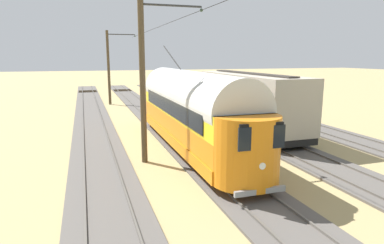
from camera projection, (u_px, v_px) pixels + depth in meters
ground_plane at (213, 134)px, 22.20m from camera, size 220.00×220.00×0.00m
track_streetcar_siding at (306, 125)px, 24.76m from camera, size 2.80×80.00×0.18m
track_adjacent_siding at (245, 130)px, 23.24m from camera, size 2.80×80.00×0.18m
track_third_siding at (176, 135)px, 21.72m from camera, size 2.80×80.00×0.18m
track_outer_siding at (96, 141)px, 20.19m from camera, size 2.80×80.00×0.18m
vintage_streetcar at (191, 109)px, 18.25m from camera, size 2.65×15.61×5.65m
boxcar_adjacent at (249, 100)px, 22.41m from camera, size 2.96×11.02×3.85m
catenary_pole_foreground at (109, 66)px, 35.27m from camera, size 3.12×0.28×7.77m
catenary_pole_mid_near at (144, 78)px, 15.54m from camera, size 3.12×0.28×7.77m
overhead_wire_run at (195, 12)px, 16.53m from camera, size 2.91×46.28×0.18m
track_end_bumper at (227, 98)px, 38.00m from camera, size 1.80×0.60×0.80m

